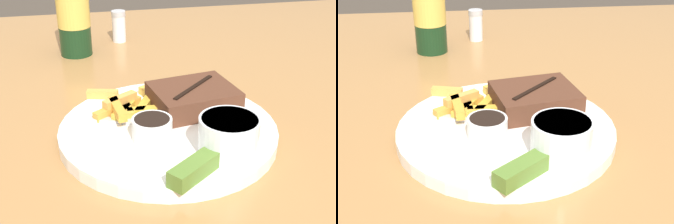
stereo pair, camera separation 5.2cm
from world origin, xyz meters
TOP-DOWN VIEW (x-y plane):
  - dining_table at (0.00, 0.00)m, footprint 1.59×1.33m
  - dinner_plate at (0.00, 0.00)m, footprint 0.29×0.29m
  - steak_portion at (0.05, 0.04)m, footprint 0.13×0.11m
  - fries_pile at (-0.04, 0.06)m, footprint 0.13×0.12m
  - coleslaw_cup at (0.06, -0.08)m, footprint 0.07×0.07m
  - dipping_sauce_cup at (-0.03, -0.03)m, footprint 0.05×0.05m
  - pickle_spear at (0.01, -0.12)m, footprint 0.08×0.07m
  - fork_utensil at (-0.07, 0.03)m, footprint 0.13×0.06m
  - knife_utensil at (0.01, 0.04)m, footprint 0.09×0.15m
  - beer_bottle at (-0.11, 0.36)m, footprint 0.06×0.06m
  - salt_shaker at (-0.02, 0.42)m, footprint 0.03×0.03m

SIDE VIEW (x-z plane):
  - dining_table at x=0.00m, z-range 0.31..1.06m
  - dinner_plate at x=0.00m, z-range 0.75..0.77m
  - fork_utensil at x=-0.07m, z-range 0.77..0.77m
  - knife_utensil at x=0.01m, z-range 0.76..0.77m
  - fries_pile at x=-0.04m, z-range 0.76..0.79m
  - pickle_spear at x=0.01m, z-range 0.77..0.79m
  - salt_shaker at x=-0.02m, z-range 0.75..0.81m
  - steak_portion at x=0.05m, z-range 0.76..0.80m
  - dipping_sauce_cup at x=-0.03m, z-range 0.77..0.80m
  - coleslaw_cup at x=0.06m, z-range 0.77..0.81m
  - beer_bottle at x=-0.11m, z-range 0.71..0.96m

